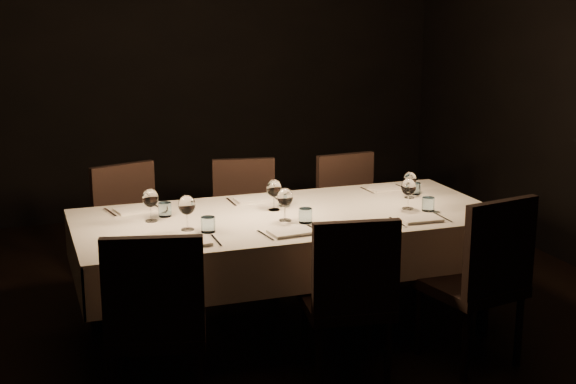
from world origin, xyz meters
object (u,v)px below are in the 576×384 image
object	(u,v)px
chair_far_left	(132,228)
dining_table	(288,226)
chair_far_center	(246,219)
chair_near_center	(350,293)
chair_near_left	(156,318)
chair_far_right	(351,213)
chair_near_right	(482,274)

from	to	relation	value
chair_far_left	dining_table	bearing A→B (deg)	-63.37
chair_far_left	chair_far_center	distance (m)	0.80
dining_table	chair_far_left	bearing A→B (deg)	134.09
dining_table	chair_far_center	size ratio (longest dim) A/B	2.75
dining_table	chair_near_center	bearing A→B (deg)	-83.31
dining_table	chair_far_left	distance (m)	1.18
chair_near_left	chair_far_right	world-z (taller)	chair_near_left
chair_near_left	chair_far_right	size ratio (longest dim) A/B	1.06
chair_near_right	chair_far_right	world-z (taller)	chair_near_right
chair_far_center	chair_near_right	bearing A→B (deg)	-51.73
chair_near_center	chair_far_left	world-z (taller)	chair_near_center
chair_near_left	chair_near_center	size ratio (longest dim) A/B	1.04
chair_far_center	chair_far_right	bearing A→B (deg)	2.21
chair_near_left	chair_far_left	size ratio (longest dim) A/B	1.04
chair_near_center	chair_far_left	distance (m)	1.82
chair_near_center	chair_near_left	bearing A→B (deg)	10.52
chair_near_center	chair_far_left	bearing A→B (deg)	-51.63
chair_far_left	chair_near_center	bearing A→B (deg)	-77.78
dining_table	chair_far_center	xyz separation A→B (m)	(-0.02, 0.85, -0.18)
chair_far_left	chair_far_center	world-z (taller)	chair_far_left
chair_near_left	chair_far_left	bearing A→B (deg)	-81.07
chair_near_center	chair_far_right	world-z (taller)	chair_near_center
chair_near_left	chair_far_center	xyz separation A→B (m)	(0.92, 1.62, -0.03)
chair_far_center	chair_far_right	xyz separation A→B (m)	(0.76, -0.10, 0.00)
dining_table	chair_far_right	distance (m)	1.07
dining_table	chair_near_center	xyz separation A→B (m)	(0.09, -0.74, -0.17)
chair_near_center	chair_far_center	distance (m)	1.59
chair_far_left	chair_far_right	xyz separation A→B (m)	(1.56, -0.09, -0.01)
dining_table	chair_far_right	size ratio (longest dim) A/B	2.73
chair_near_right	chair_far_left	bearing A→B (deg)	-55.03
chair_far_right	chair_near_left	bearing A→B (deg)	-142.13
chair_near_right	chair_far_center	distance (m)	1.85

